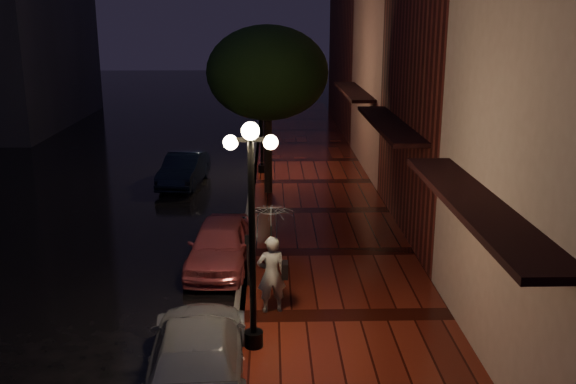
% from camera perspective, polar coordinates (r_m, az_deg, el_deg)
% --- Properties ---
extents(ground, '(120.00, 120.00, 0.00)m').
position_cam_1_polar(ground, '(17.21, -3.81, -5.85)').
color(ground, black).
rests_on(ground, ground).
extents(sidewalk, '(4.50, 60.00, 0.15)m').
position_cam_1_polar(sidewalk, '(17.23, 3.71, -5.54)').
color(sidewalk, '#43120C').
rests_on(sidewalk, ground).
extents(curb, '(0.25, 60.00, 0.15)m').
position_cam_1_polar(curb, '(17.18, -3.82, -5.61)').
color(curb, '#595451').
rests_on(curb, ground).
extents(storefront_mid, '(5.00, 8.00, 11.00)m').
position_cam_1_polar(storefront_mid, '(19.10, 18.14, 12.49)').
color(storefront_mid, '#511914').
rests_on(storefront_mid, ground).
extents(storefront_far, '(5.00, 8.00, 9.00)m').
position_cam_1_polar(storefront_far, '(26.82, 12.28, 11.40)').
color(storefront_far, '#8C5951').
rests_on(storefront_far, ground).
extents(storefront_extra, '(5.00, 12.00, 10.00)m').
position_cam_1_polar(storefront_extra, '(36.58, 8.60, 13.36)').
color(storefront_extra, '#511914').
rests_on(storefront_extra, ground).
extents(streetlamp_near, '(0.96, 0.36, 4.31)m').
position_cam_1_polar(streetlamp_near, '(11.61, -3.23, -2.86)').
color(streetlamp_near, black).
rests_on(streetlamp_near, sidewalk).
extents(streetlamp_far, '(0.96, 0.36, 4.31)m').
position_cam_1_polar(streetlamp_far, '(25.28, -2.35, 7.17)').
color(streetlamp_far, black).
rests_on(streetlamp_far, sidewalk).
extents(street_tree, '(4.16, 4.16, 5.80)m').
position_cam_1_polar(street_tree, '(22.10, -1.82, 10.27)').
color(street_tree, black).
rests_on(street_tree, sidewalk).
extents(pink_car, '(1.72, 3.77, 1.25)m').
position_cam_1_polar(pink_car, '(16.40, -6.04, -4.66)').
color(pink_car, '#BF4F57').
rests_on(pink_car, ground).
extents(navy_car, '(1.70, 3.82, 1.22)m').
position_cam_1_polar(navy_car, '(24.56, -9.23, 2.00)').
color(navy_car, black).
rests_on(navy_car, ground).
extents(silver_car, '(1.92, 4.26, 1.21)m').
position_cam_1_polar(silver_car, '(11.59, -8.06, -13.82)').
color(silver_car, '#9A9BA2').
rests_on(silver_car, ground).
extents(woman_with_umbrella, '(0.98, 0.99, 2.35)m').
position_cam_1_polar(woman_with_umbrella, '(13.32, -1.49, -4.49)').
color(woman_with_umbrella, white).
rests_on(woman_with_umbrella, sidewalk).
extents(parking_meter, '(0.13, 0.11, 1.23)m').
position_cam_1_polar(parking_meter, '(14.89, -3.60, -5.63)').
color(parking_meter, black).
rests_on(parking_meter, sidewalk).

